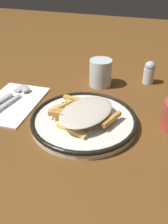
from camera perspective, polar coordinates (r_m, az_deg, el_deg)
ground_plane at (r=0.64m, az=-0.00°, el=-2.77°), size 2.60×2.60×0.00m
plate at (r=0.63m, az=-0.00°, el=-1.89°), size 0.27×0.27×0.02m
fries_heap at (r=0.62m, az=-0.07°, el=-0.15°), size 0.19×0.19×0.04m
napkin at (r=0.76m, az=-16.22°, el=2.18°), size 0.16×0.24×0.01m
fork at (r=0.77m, az=-17.44°, el=3.33°), size 0.04×0.18×0.01m
spoon at (r=0.77m, az=-14.71°, el=3.91°), size 0.03×0.15×0.01m
water_glass at (r=0.82m, az=3.82°, el=9.01°), size 0.07×0.07×0.09m
salt_shaker at (r=0.86m, az=14.77°, el=8.85°), size 0.04×0.04×0.08m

